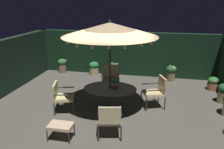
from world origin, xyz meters
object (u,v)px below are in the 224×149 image
at_px(potted_plant_back_center, 171,72).
at_px(patio_chair_northeast, 110,77).
at_px(patio_umbrella, 110,29).
at_px(potted_plant_right_far, 113,70).
at_px(patio_chair_southeast, 110,118).
at_px(patio_chair_north, 157,90).
at_px(potted_plant_back_right, 213,83).
at_px(potted_plant_back_left, 224,93).
at_px(ottoman_footrest, 61,126).
at_px(potted_plant_front_corner, 62,65).
at_px(patio_chair_east, 61,95).
at_px(patio_dining_table, 110,92).
at_px(potted_plant_left_far, 94,68).
at_px(centerpiece_planter, 115,81).

bearing_deg(potted_plant_back_center, patio_chair_northeast, -143.30).
height_order(patio_umbrella, potted_plant_right_far, patio_umbrella).
bearing_deg(patio_chair_southeast, patio_chair_north, 61.30).
xyz_separation_m(potted_plant_right_far, potted_plant_back_right, (4.07, -0.75, -0.07)).
relative_size(potted_plant_back_right, potted_plant_back_left, 0.78).
height_order(potted_plant_right_far, potted_plant_back_left, potted_plant_back_left).
bearing_deg(ottoman_footrest, potted_plant_front_corner, 113.30).
relative_size(patio_chair_east, potted_plant_back_left, 1.38).
relative_size(patio_chair_northeast, patio_chair_east, 1.07).
bearing_deg(patio_dining_table, patio_chair_northeast, 101.85).
bearing_deg(patio_chair_east, patio_chair_northeast, 58.85).
xyz_separation_m(ottoman_footrest, potted_plant_back_left, (4.49, 3.09, 0.01)).
distance_m(patio_chair_northeast, potted_plant_left_far, 2.16).
distance_m(patio_dining_table, patio_chair_east, 1.50).
bearing_deg(patio_dining_table, centerpiece_planter, -11.67).
height_order(patio_umbrella, potted_plant_back_left, patio_umbrella).
bearing_deg(patio_chair_northeast, patio_chair_southeast, -78.06).
bearing_deg(potted_plant_front_corner, patio_umbrella, -47.37).
xyz_separation_m(patio_chair_northeast, potted_plant_back_right, (3.82, 0.94, -0.31)).
bearing_deg(patio_chair_northeast, potted_plant_back_center, 36.70).
bearing_deg(potted_plant_left_far, centerpiece_planter, -63.76).
height_order(centerpiece_planter, patio_chair_northeast, centerpiece_planter).
height_order(patio_chair_east, potted_plant_right_far, patio_chair_east).
bearing_deg(potted_plant_back_left, potted_plant_back_right, 96.32).
relative_size(patio_chair_northeast, potted_plant_left_far, 1.61).
bearing_deg(potted_plant_back_left, patio_dining_table, -160.36).
bearing_deg(patio_umbrella, patio_chair_northeast, 101.85).
bearing_deg(potted_plant_right_far, patio_chair_north, -53.26).
distance_m(centerpiece_planter, patio_chair_east, 1.69).
height_order(centerpiece_planter, potted_plant_front_corner, centerpiece_planter).
distance_m(potted_plant_front_corner, potted_plant_back_left, 6.99).
distance_m(potted_plant_front_corner, potted_plant_back_center, 5.03).
xyz_separation_m(patio_chair_northeast, ottoman_footrest, (-0.54, -3.26, -0.22)).
relative_size(potted_plant_front_corner, potted_plant_back_left, 0.98).
relative_size(patio_chair_northeast, potted_plant_right_far, 1.52).
height_order(potted_plant_front_corner, potted_plant_right_far, potted_plant_front_corner).
bearing_deg(patio_umbrella, potted_plant_left_far, 114.24).
height_order(patio_chair_east, ottoman_footrest, patio_chair_east).
height_order(potted_plant_right_far, potted_plant_left_far, potted_plant_right_far).
bearing_deg(centerpiece_planter, patio_chair_north, 24.49).
xyz_separation_m(potted_plant_back_center, potted_plant_left_far, (-3.45, 0.10, -0.06)).
distance_m(potted_plant_left_far, potted_plant_back_left, 5.48).
distance_m(patio_chair_north, potted_plant_front_corner, 5.26).
bearing_deg(centerpiece_planter, patio_chair_southeast, -83.78).
distance_m(patio_chair_southeast, potted_plant_right_far, 4.71).
relative_size(patio_chair_north, patio_chair_southeast, 1.09).
height_order(patio_dining_table, patio_chair_southeast, patio_chair_southeast).
bearing_deg(patio_chair_northeast, potted_plant_front_corner, 146.07).
xyz_separation_m(centerpiece_planter, potted_plant_right_far, (-0.71, 3.20, -0.64)).
distance_m(patio_dining_table, potted_plant_back_left, 3.87).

